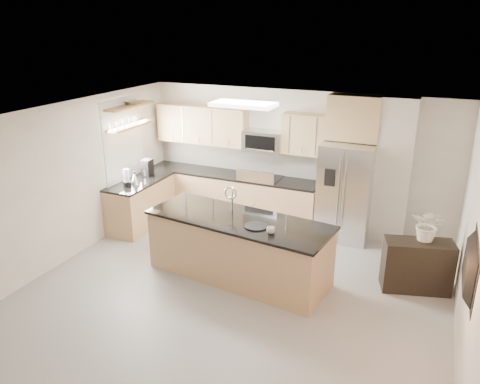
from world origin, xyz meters
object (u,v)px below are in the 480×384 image
at_px(cup, 271,230).
at_px(blender, 127,179).
at_px(refrigerator, 345,192).
at_px(platter, 256,226).
at_px(bowl, 131,102).
at_px(television, 465,266).
at_px(microwave, 263,141).
at_px(coffee_maker, 147,168).
at_px(kettle, 135,179).
at_px(island, 239,248).
at_px(flower_vase, 430,217).
at_px(range, 260,200).
at_px(credenza, 417,266).

relative_size(cup, blender, 0.36).
xyz_separation_m(refrigerator, platter, (-0.84, -2.25, 0.10)).
bearing_deg(cup, blender, 162.80).
bearing_deg(refrigerator, cup, -103.41).
relative_size(bowl, television, 0.32).
xyz_separation_m(microwave, coffee_maker, (-2.10, -0.88, -0.55)).
height_order(microwave, blender, microwave).
xyz_separation_m(platter, television, (2.69, -0.82, 0.36)).
xyz_separation_m(coffee_maker, bowl, (-0.15, -0.13, 1.30)).
height_order(microwave, cup, microwave).
bearing_deg(kettle, island, -18.87).
bearing_deg(cup, flower_vase, 28.09).
bearing_deg(range, microwave, 90.00).
height_order(platter, bowl, bowl).
xyz_separation_m(refrigerator, cup, (-0.57, -2.38, 0.14)).
bearing_deg(bowl, blender, -72.49).
bearing_deg(flower_vase, blender, -178.94).
bearing_deg(bowl, television, -21.19).
height_order(refrigerator, credenza, refrigerator).
distance_m(credenza, coffee_maker, 5.22).
distance_m(credenza, blender, 5.15).
height_order(credenza, platter, platter).
distance_m(kettle, bowl, 1.42).
bearing_deg(kettle, flower_vase, -0.84).
xyz_separation_m(credenza, coffee_maker, (-5.13, 0.67, 0.69)).
distance_m(platter, blender, 3.02).
distance_m(coffee_maker, bowl, 1.32).
bearing_deg(bowl, flower_vase, -4.89).
distance_m(platter, television, 2.84).
distance_m(refrigerator, flower_vase, 1.97).
bearing_deg(range, flower_vase, -23.41).
distance_m(island, coffee_maker, 2.96).
bearing_deg(cup, bowl, 155.33).
relative_size(cup, television, 0.11).
relative_size(credenza, television, 0.91).
bearing_deg(coffee_maker, island, -28.10).
distance_m(microwave, bowl, 2.58).
relative_size(microwave, cup, 6.34).
xyz_separation_m(refrigerator, bowl, (-3.91, -0.84, 1.49)).
bearing_deg(microwave, credenza, -27.04).
height_order(island, cup, island).
height_order(range, coffee_maker, coffee_maker).
relative_size(island, credenza, 3.03).
height_order(refrigerator, island, refrigerator).
relative_size(range, bowl, 3.27).
bearing_deg(island, bowl, 162.76).
height_order(platter, blender, blender).
bearing_deg(flower_vase, television, -77.29).
relative_size(island, flower_vase, 3.91).
distance_m(range, bowl, 3.08).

